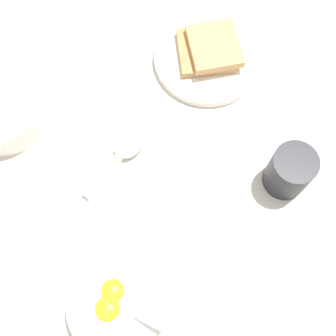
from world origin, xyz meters
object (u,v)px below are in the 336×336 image
object	(u,v)px
egg_bowl	(118,306)
toast_sandwich	(209,49)
toast_plate	(208,57)
congee_bowl	(0,111)
soup_spoon	(125,149)
drinking_cup	(290,171)

from	to	relation	value
egg_bowl	toast_sandwich	world-z (taller)	egg_bowl
toast_plate	congee_bowl	size ratio (longest dim) A/B	1.35
soup_spoon	congee_bowl	bearing A→B (deg)	114.69
toast_sandwich	drinking_cup	bearing A→B (deg)	-111.59
soup_spoon	congee_bowl	size ratio (longest dim) A/B	1.01
egg_bowl	toast_sandwich	bearing A→B (deg)	22.87
toast_plate	congee_bowl	xyz separation A→B (m)	(-0.30, 0.18, 0.02)
egg_bowl	soup_spoon	distance (m)	0.24
egg_bowl	drinking_cup	world-z (taller)	drinking_cup
congee_bowl	drinking_cup	size ratio (longest dim) A/B	1.65
congee_bowl	egg_bowl	bearing A→B (deg)	-105.01
egg_bowl	congee_bowl	size ratio (longest dim) A/B	1.07
toast_sandwich	egg_bowl	bearing A→B (deg)	-157.13
toast_plate	egg_bowl	bearing A→B (deg)	-157.09
egg_bowl	toast_sandwich	xyz separation A→B (m)	(0.40, 0.17, 0.01)
congee_bowl	toast_sandwich	bearing A→B (deg)	-30.12
egg_bowl	drinking_cup	distance (m)	0.31
egg_bowl	congee_bowl	world-z (taller)	egg_bowl
toast_plate	congee_bowl	distance (m)	0.35
toast_plate	soup_spoon	distance (m)	0.22
egg_bowl	congee_bowl	distance (m)	0.36
toast_sandwich	soup_spoon	distance (m)	0.22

